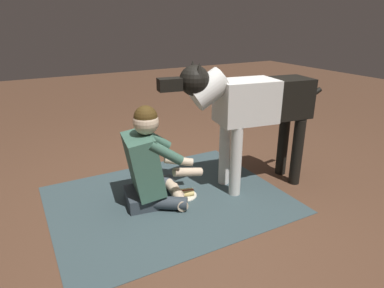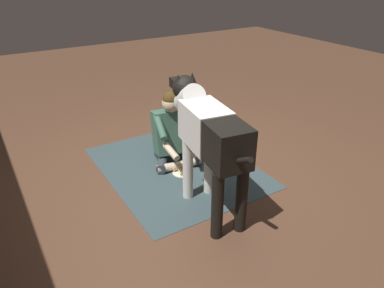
# 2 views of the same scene
# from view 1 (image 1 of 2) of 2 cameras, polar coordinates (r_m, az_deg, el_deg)

# --- Properties ---
(ground_plane) EXTENTS (14.57, 14.57, 0.00)m
(ground_plane) POSITION_cam_1_polar(r_m,az_deg,el_deg) (3.13, -1.09, -8.47)
(ground_plane) COLOR brown
(area_rug) EXTENTS (1.99, 1.58, 0.01)m
(area_rug) POSITION_cam_1_polar(r_m,az_deg,el_deg) (3.05, -3.96, -9.29)
(area_rug) COLOR #35474B
(area_rug) RESTS_ON ground
(person_sitting_on_floor) EXTENTS (0.69, 0.57, 0.87)m
(person_sitting_on_floor) POSITION_cam_1_polar(r_m,az_deg,el_deg) (2.87, -7.22, -3.51)
(person_sitting_on_floor) COLOR #333C44
(person_sitting_on_floor) RESTS_ON ground
(large_dog) EXTENTS (1.58, 0.45, 1.19)m
(large_dog) POSITION_cam_1_polar(r_m,az_deg,el_deg) (3.06, 10.01, 6.40)
(large_dog) COLOR silver
(large_dog) RESTS_ON ground
(hot_dog_on_plate) EXTENTS (0.23, 0.23, 0.06)m
(hot_dog_on_plate) POSITION_cam_1_polar(r_m,az_deg,el_deg) (3.09, -1.36, -8.37)
(hot_dog_on_plate) COLOR silver
(hot_dog_on_plate) RESTS_ON ground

